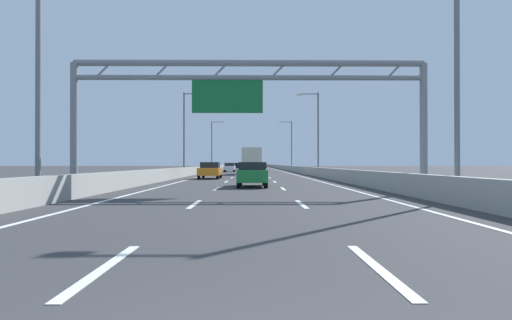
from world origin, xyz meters
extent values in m
plane|color=#38383A|center=(0.00, 100.00, 0.00)|extent=(260.00, 260.00, 0.00)
cube|color=white|center=(-1.80, 3.50, 0.01)|extent=(0.16, 3.00, 0.01)
cube|color=white|center=(-1.80, 12.50, 0.01)|extent=(0.16, 3.00, 0.01)
cube|color=white|center=(-1.80, 21.50, 0.01)|extent=(0.16, 3.00, 0.01)
cube|color=white|center=(-1.80, 30.50, 0.01)|extent=(0.16, 3.00, 0.01)
cube|color=white|center=(-1.80, 39.50, 0.01)|extent=(0.16, 3.00, 0.01)
cube|color=white|center=(-1.80, 48.50, 0.01)|extent=(0.16, 3.00, 0.01)
cube|color=white|center=(-1.80, 57.50, 0.01)|extent=(0.16, 3.00, 0.01)
cube|color=white|center=(-1.80, 66.50, 0.01)|extent=(0.16, 3.00, 0.01)
cube|color=white|center=(-1.80, 75.50, 0.01)|extent=(0.16, 3.00, 0.01)
cube|color=white|center=(-1.80, 84.50, 0.01)|extent=(0.16, 3.00, 0.01)
cube|color=white|center=(-1.80, 93.50, 0.01)|extent=(0.16, 3.00, 0.01)
cube|color=white|center=(-1.80, 102.50, 0.01)|extent=(0.16, 3.00, 0.01)
cube|color=white|center=(-1.80, 111.50, 0.01)|extent=(0.16, 3.00, 0.01)
cube|color=white|center=(-1.80, 120.50, 0.01)|extent=(0.16, 3.00, 0.01)
cube|color=white|center=(-1.80, 129.50, 0.01)|extent=(0.16, 3.00, 0.01)
cube|color=white|center=(-1.80, 138.50, 0.01)|extent=(0.16, 3.00, 0.01)
cube|color=white|center=(-1.80, 147.50, 0.01)|extent=(0.16, 3.00, 0.01)
cube|color=white|center=(-1.80, 156.50, 0.01)|extent=(0.16, 3.00, 0.01)
cube|color=white|center=(1.80, 3.50, 0.01)|extent=(0.16, 3.00, 0.01)
cube|color=white|center=(1.80, 12.50, 0.01)|extent=(0.16, 3.00, 0.01)
cube|color=white|center=(1.80, 21.50, 0.01)|extent=(0.16, 3.00, 0.01)
cube|color=white|center=(1.80, 30.50, 0.01)|extent=(0.16, 3.00, 0.01)
cube|color=white|center=(1.80, 39.50, 0.01)|extent=(0.16, 3.00, 0.01)
cube|color=white|center=(1.80, 48.50, 0.01)|extent=(0.16, 3.00, 0.01)
cube|color=white|center=(1.80, 57.50, 0.01)|extent=(0.16, 3.00, 0.01)
cube|color=white|center=(1.80, 66.50, 0.01)|extent=(0.16, 3.00, 0.01)
cube|color=white|center=(1.80, 75.50, 0.01)|extent=(0.16, 3.00, 0.01)
cube|color=white|center=(1.80, 84.50, 0.01)|extent=(0.16, 3.00, 0.01)
cube|color=white|center=(1.80, 93.50, 0.01)|extent=(0.16, 3.00, 0.01)
cube|color=white|center=(1.80, 102.50, 0.01)|extent=(0.16, 3.00, 0.01)
cube|color=white|center=(1.80, 111.50, 0.01)|extent=(0.16, 3.00, 0.01)
cube|color=white|center=(1.80, 120.50, 0.01)|extent=(0.16, 3.00, 0.01)
cube|color=white|center=(1.80, 129.50, 0.01)|extent=(0.16, 3.00, 0.01)
cube|color=white|center=(1.80, 138.50, 0.01)|extent=(0.16, 3.00, 0.01)
cube|color=white|center=(1.80, 147.50, 0.01)|extent=(0.16, 3.00, 0.01)
cube|color=white|center=(1.80, 156.50, 0.01)|extent=(0.16, 3.00, 0.01)
cube|color=white|center=(-5.25, 88.00, 0.01)|extent=(0.16, 176.00, 0.01)
cube|color=white|center=(5.25, 88.00, 0.01)|extent=(0.16, 176.00, 0.01)
cube|color=#9E9E99|center=(-6.90, 110.00, 0.47)|extent=(0.45, 220.00, 0.95)
cube|color=#9E9E99|center=(6.90, 110.00, 0.47)|extent=(0.45, 220.00, 0.95)
cylinder|color=gray|center=(-8.40, 18.83, 3.10)|extent=(0.36, 0.36, 6.20)
cylinder|color=gray|center=(8.40, 18.83, 3.10)|extent=(0.36, 0.36, 6.20)
cylinder|color=gray|center=(0.00, 18.83, 6.20)|extent=(16.79, 0.32, 0.32)
cylinder|color=gray|center=(0.00, 18.83, 5.50)|extent=(16.79, 0.26, 0.26)
cylinder|color=gray|center=(-7.00, 18.83, 5.85)|extent=(0.74, 0.10, 0.74)
cylinder|color=gray|center=(-4.20, 18.83, 5.85)|extent=(0.74, 0.10, 0.74)
cylinder|color=gray|center=(-1.40, 18.83, 5.85)|extent=(0.74, 0.10, 0.74)
cylinder|color=gray|center=(1.40, 18.83, 5.85)|extent=(0.74, 0.10, 0.74)
cylinder|color=gray|center=(4.20, 18.83, 5.85)|extent=(0.74, 0.10, 0.74)
cylinder|color=gray|center=(7.00, 18.83, 5.85)|extent=(0.74, 0.10, 0.74)
cube|color=#146B33|center=(-1.05, 18.83, 4.60)|extent=(3.40, 0.12, 1.60)
cylinder|color=slate|center=(-7.70, 13.86, 4.75)|extent=(0.20, 0.20, 9.50)
cylinder|color=slate|center=(7.70, 13.86, 4.75)|extent=(0.20, 0.20, 9.50)
cylinder|color=slate|center=(-7.70, 48.23, 4.75)|extent=(0.20, 0.20, 9.50)
cylinder|color=slate|center=(-6.60, 48.23, 9.35)|extent=(2.20, 0.12, 0.12)
cube|color=#F2EAC6|center=(-5.50, 48.23, 9.25)|extent=(0.56, 0.28, 0.20)
cylinder|color=slate|center=(7.70, 48.23, 4.75)|extent=(0.20, 0.20, 9.50)
cylinder|color=slate|center=(6.60, 48.23, 9.35)|extent=(2.20, 0.12, 0.12)
cube|color=#F2EAC6|center=(5.50, 48.23, 9.25)|extent=(0.56, 0.28, 0.20)
cylinder|color=slate|center=(-7.70, 82.59, 4.75)|extent=(0.20, 0.20, 9.50)
cylinder|color=slate|center=(-6.60, 82.59, 9.35)|extent=(2.20, 0.12, 0.12)
cube|color=#F2EAC6|center=(-5.50, 82.59, 9.25)|extent=(0.56, 0.28, 0.20)
cylinder|color=slate|center=(7.70, 82.59, 4.75)|extent=(0.20, 0.20, 9.50)
cylinder|color=slate|center=(6.60, 82.59, 9.35)|extent=(2.20, 0.12, 0.12)
cube|color=#F2EAC6|center=(5.50, 82.59, 9.25)|extent=(0.56, 0.28, 0.20)
cube|color=orange|center=(-3.63, 37.13, 0.65)|extent=(1.83, 4.54, 0.66)
cube|color=black|center=(-3.63, 37.23, 1.23)|extent=(1.61, 2.03, 0.50)
cylinder|color=black|center=(-4.44, 38.85, 0.32)|extent=(0.22, 0.64, 0.64)
cylinder|color=black|center=(-2.83, 38.85, 0.32)|extent=(0.22, 0.64, 0.64)
cylinder|color=black|center=(-4.44, 35.41, 0.32)|extent=(0.22, 0.64, 0.64)
cylinder|color=black|center=(-2.83, 35.41, 0.32)|extent=(0.22, 0.64, 0.64)
cube|color=black|center=(-3.36, 95.64, 0.62)|extent=(1.86, 4.34, 0.61)
cube|color=black|center=(-3.36, 95.86, 1.18)|extent=(1.64, 1.83, 0.51)
cylinder|color=black|center=(-4.18, 97.27, 0.32)|extent=(0.22, 0.64, 0.64)
cylinder|color=black|center=(-2.54, 97.27, 0.32)|extent=(0.22, 0.64, 0.64)
cylinder|color=black|center=(-4.18, 94.02, 0.32)|extent=(0.22, 0.64, 0.64)
cylinder|color=black|center=(-2.54, 94.02, 0.32)|extent=(0.22, 0.64, 0.64)
cube|color=#2347AD|center=(3.41, 136.06, 0.66)|extent=(1.83, 4.57, 0.68)
cube|color=black|center=(3.41, 135.62, 1.24)|extent=(1.61, 1.83, 0.48)
cylinder|color=black|center=(2.60, 137.79, 0.32)|extent=(0.22, 0.64, 0.64)
cylinder|color=black|center=(4.21, 137.79, 0.32)|extent=(0.22, 0.64, 0.64)
cylinder|color=black|center=(2.60, 134.33, 0.32)|extent=(0.22, 0.64, 0.64)
cylinder|color=black|center=(4.21, 134.33, 0.32)|extent=(0.22, 0.64, 0.64)
cube|color=#1E7A38|center=(0.14, 23.63, 0.67)|extent=(1.71, 4.34, 0.69)
cube|color=black|center=(0.14, 23.02, 1.23)|extent=(1.50, 1.85, 0.44)
cylinder|color=black|center=(-0.60, 25.26, 0.32)|extent=(0.22, 0.64, 0.64)
cylinder|color=black|center=(0.88, 25.26, 0.32)|extent=(0.22, 0.64, 0.64)
cylinder|color=black|center=(-0.60, 22.01, 0.32)|extent=(0.22, 0.64, 0.64)
cylinder|color=black|center=(0.88, 22.01, 0.32)|extent=(0.22, 0.64, 0.64)
cube|color=silver|center=(-3.55, 68.82, 0.64)|extent=(1.73, 4.66, 0.63)
cube|color=black|center=(-3.55, 68.95, 1.20)|extent=(1.52, 2.18, 0.50)
cylinder|color=black|center=(-4.30, 70.59, 0.32)|extent=(0.22, 0.64, 0.64)
cylinder|color=black|center=(-2.79, 70.59, 0.32)|extent=(0.22, 0.64, 0.64)
cylinder|color=black|center=(-4.30, 67.04, 0.32)|extent=(0.22, 0.64, 0.64)
cylinder|color=black|center=(-2.79, 67.04, 0.32)|extent=(0.22, 0.64, 0.64)
cube|color=#A8ADB2|center=(-3.82, 115.54, 0.65)|extent=(1.71, 4.47, 0.67)
cube|color=black|center=(-3.82, 114.99, 1.25)|extent=(1.50, 2.09, 0.52)
cylinder|color=black|center=(-4.57, 117.22, 0.32)|extent=(0.22, 0.64, 0.64)
cylinder|color=black|center=(-3.08, 117.22, 0.32)|extent=(0.22, 0.64, 0.64)
cylinder|color=black|center=(-4.57, 113.86, 0.32)|extent=(0.22, 0.64, 0.64)
cylinder|color=black|center=(-3.08, 113.86, 0.32)|extent=(0.22, 0.64, 0.64)
cube|color=red|center=(3.43, 128.00, 0.68)|extent=(1.88, 4.12, 0.72)
cube|color=black|center=(3.43, 127.48, 1.28)|extent=(1.66, 1.82, 0.49)
cylinder|color=black|center=(2.60, 129.51, 0.32)|extent=(0.22, 0.64, 0.64)
cylinder|color=black|center=(4.26, 129.51, 0.32)|extent=(0.22, 0.64, 0.64)
cylinder|color=black|center=(2.60, 126.49, 0.32)|extent=(0.22, 0.64, 0.64)
cylinder|color=black|center=(4.26, 126.49, 0.32)|extent=(0.22, 0.64, 0.64)
cube|color=#194799|center=(0.06, 55.77, 1.42)|extent=(2.35, 2.21, 1.88)
cube|color=beige|center=(0.06, 51.73, 1.86)|extent=(2.35, 5.48, 2.75)
cylinder|color=black|center=(-0.97, 55.98, 0.48)|extent=(0.28, 0.96, 0.96)
cylinder|color=black|center=(1.10, 55.98, 0.48)|extent=(0.28, 0.96, 0.96)
cylinder|color=black|center=(-0.97, 50.39, 0.48)|extent=(0.28, 0.96, 0.96)
cylinder|color=black|center=(1.10, 50.39, 0.48)|extent=(0.28, 0.96, 0.96)
camera|label=1|loc=(0.15, -2.32, 1.38)|focal=30.97mm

